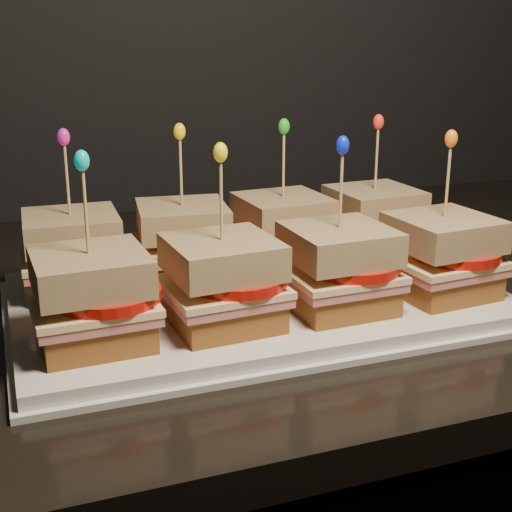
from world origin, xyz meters
name	(u,v)px	position (x,y,z in m)	size (l,w,h in m)	color
platter	(256,300)	(-0.34, 1.56, 0.93)	(0.47, 0.29, 0.02)	white
platter_rim	(256,305)	(-0.34, 1.56, 0.92)	(0.48, 0.30, 0.01)	white
sandwich_0_bread_bot	(75,278)	(-0.51, 1.62, 0.95)	(0.09, 0.09, 0.02)	#593317
sandwich_0_ham	(74,263)	(-0.51, 1.62, 0.96)	(0.10, 0.09, 0.01)	#C46A63
sandwich_0_cheese	(73,256)	(-0.51, 1.62, 0.97)	(0.10, 0.10, 0.01)	#FFDE9B
sandwich_0_tomato	(86,249)	(-0.50, 1.62, 0.98)	(0.09, 0.09, 0.01)	red
sandwich_0_bread_top	(71,229)	(-0.51, 1.62, 1.00)	(0.09, 0.09, 0.03)	brown
sandwich_0_pick	(67,184)	(-0.51, 1.62, 1.04)	(0.00, 0.00, 0.09)	tan
sandwich_0_frill	(64,137)	(-0.51, 1.62, 1.09)	(0.01, 0.01, 0.02)	#C91E92
sandwich_1_bread_bot	(184,266)	(-0.40, 1.62, 0.95)	(0.09, 0.09, 0.02)	#593317
sandwich_1_ham	(183,251)	(-0.40, 1.62, 0.96)	(0.10, 0.09, 0.01)	#C46A63
sandwich_1_cheese	(183,245)	(-0.40, 1.62, 0.97)	(0.10, 0.10, 0.01)	#FFDE9B
sandwich_1_tomato	(196,238)	(-0.39, 1.62, 0.98)	(0.09, 0.09, 0.01)	red
sandwich_1_bread_top	(182,219)	(-0.40, 1.62, 1.00)	(0.09, 0.09, 0.03)	brown
sandwich_1_pick	(181,176)	(-0.40, 1.62, 1.04)	(0.00, 0.00, 0.09)	tan
sandwich_1_frill	(180,131)	(-0.40, 1.62, 1.09)	(0.01, 0.01, 0.02)	yellow
sandwich_2_bread_bot	(282,255)	(-0.29, 1.62, 0.95)	(0.09, 0.09, 0.02)	#593317
sandwich_2_ham	(283,241)	(-0.29, 1.62, 0.96)	(0.10, 0.09, 0.01)	#C46A63
sandwich_2_cheese	(283,234)	(-0.29, 1.62, 0.97)	(0.10, 0.10, 0.01)	#FFDE9B
sandwich_2_tomato	(295,228)	(-0.28, 1.62, 0.98)	(0.09, 0.09, 0.01)	red
sandwich_2_bread_top	(283,210)	(-0.29, 1.62, 1.00)	(0.09, 0.09, 0.03)	brown
sandwich_2_pick	(283,169)	(-0.29, 1.62, 1.04)	(0.00, 0.00, 0.09)	tan
sandwich_2_frill	(284,126)	(-0.29, 1.62, 1.09)	(0.01, 0.01, 0.02)	green
sandwich_3_bread_bot	(372,245)	(-0.18, 1.62, 0.95)	(0.09, 0.09, 0.02)	#593317
sandwich_3_ham	(373,231)	(-0.18, 1.62, 0.96)	(0.10, 0.09, 0.01)	#C46A63
sandwich_3_cheese	(373,225)	(-0.18, 1.62, 0.97)	(0.10, 0.10, 0.01)	#FFDE9B
sandwich_3_tomato	(385,219)	(-0.16, 1.62, 0.98)	(0.09, 0.09, 0.01)	red
sandwich_3_bread_top	(374,202)	(-0.18, 1.62, 1.00)	(0.09, 0.09, 0.03)	brown
sandwich_3_pick	(376,162)	(-0.18, 1.62, 1.04)	(0.00, 0.00, 0.09)	tan
sandwich_3_frill	(379,122)	(-0.18, 1.62, 1.09)	(0.01, 0.01, 0.02)	red
sandwich_4_bread_bot	(94,329)	(-0.51, 1.49, 0.95)	(0.09, 0.09, 0.02)	#593317
sandwich_4_ham	(93,311)	(-0.51, 1.49, 0.96)	(0.10, 0.09, 0.01)	#C46A63
sandwich_4_cheese	(92,303)	(-0.51, 1.49, 0.97)	(0.10, 0.10, 0.01)	#FFDE9B
sandwich_4_tomato	(108,295)	(-0.50, 1.48, 0.98)	(0.09, 0.09, 0.01)	red
sandwich_4_bread_top	(90,271)	(-0.51, 1.49, 1.00)	(0.09, 0.09, 0.03)	brown
sandwich_4_pick	(86,217)	(-0.51, 1.49, 1.04)	(0.00, 0.00, 0.09)	tan
sandwich_4_frill	(82,161)	(-0.51, 1.49, 1.09)	(0.01, 0.01, 0.02)	#0ABBC0
sandwich_5_bread_bot	(223,311)	(-0.40, 1.49, 0.95)	(0.09, 0.09, 0.02)	#593317
sandwich_5_ham	(223,294)	(-0.40, 1.49, 0.96)	(0.10, 0.09, 0.01)	#C46A63
sandwich_5_cheese	(223,286)	(-0.40, 1.49, 0.97)	(0.10, 0.10, 0.01)	#FFDE9B
sandwich_5_tomato	(238,279)	(-0.39, 1.48, 0.98)	(0.09, 0.09, 0.01)	red
sandwich_5_bread_top	(222,257)	(-0.40, 1.49, 1.00)	(0.09, 0.09, 0.03)	brown
sandwich_5_pick	(221,206)	(-0.40, 1.49, 1.04)	(0.00, 0.00, 0.09)	tan
sandwich_5_frill	(220,152)	(-0.40, 1.49, 1.09)	(0.01, 0.01, 0.02)	yellow
sandwich_6_bread_bot	(337,295)	(-0.29, 1.49, 0.95)	(0.09, 0.09, 0.02)	#593317
sandwich_6_ham	(338,279)	(-0.29, 1.49, 0.96)	(0.10, 0.09, 0.01)	#C46A63
sandwich_6_cheese	(338,272)	(-0.29, 1.49, 0.97)	(0.10, 0.10, 0.01)	#FFDE9B
sandwich_6_tomato	(353,265)	(-0.28, 1.48, 0.98)	(0.09, 0.09, 0.01)	red
sandwich_6_bread_top	(339,244)	(-0.29, 1.49, 1.00)	(0.09, 0.09, 0.03)	brown
sandwich_6_pick	(341,195)	(-0.29, 1.49, 1.04)	(0.00, 0.00, 0.09)	tan
sandwich_6_frill	(343,145)	(-0.29, 1.49, 1.09)	(0.01, 0.01, 0.02)	#0C22DA
sandwich_7_bread_bot	(439,281)	(-0.18, 1.49, 0.95)	(0.09, 0.09, 0.02)	#593317
sandwich_7_ham	(441,266)	(-0.18, 1.49, 0.96)	(0.10, 0.09, 0.01)	#C46A63
sandwich_7_cheese	(441,259)	(-0.18, 1.49, 0.97)	(0.10, 0.10, 0.01)	#FFDE9B
sandwich_7_tomato	(456,252)	(-0.16, 1.48, 0.98)	(0.09, 0.09, 0.01)	red
sandwich_7_bread_top	(444,232)	(-0.18, 1.49, 1.00)	(0.09, 0.09, 0.03)	brown
sandwich_7_pick	(447,186)	(-0.18, 1.49, 1.04)	(0.00, 0.00, 0.09)	tan
sandwich_7_frill	(451,139)	(-0.18, 1.49, 1.09)	(0.01, 0.01, 0.02)	orange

